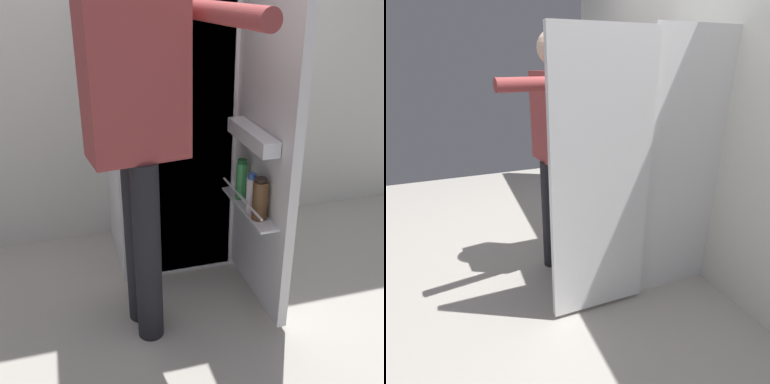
# 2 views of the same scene
# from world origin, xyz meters

# --- Properties ---
(ground_plane) EXTENTS (5.62, 5.62, 0.00)m
(ground_plane) POSITION_xyz_m (0.00, 0.00, 0.00)
(ground_plane) COLOR #B7B2A8
(kitchen_wall) EXTENTS (4.40, 0.10, 2.54)m
(kitchen_wall) POSITION_xyz_m (0.00, 0.88, 1.27)
(kitchen_wall) COLOR silver
(kitchen_wall) RESTS_ON ground_plane
(refrigerator) EXTENTS (0.68, 1.21, 1.75)m
(refrigerator) POSITION_xyz_m (0.03, 0.49, 0.88)
(refrigerator) COLOR white
(refrigerator) RESTS_ON ground_plane
(person) EXTENTS (0.61, 0.69, 1.75)m
(person) POSITION_xyz_m (-0.26, -0.13, 1.05)
(person) COLOR black
(person) RESTS_ON ground_plane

